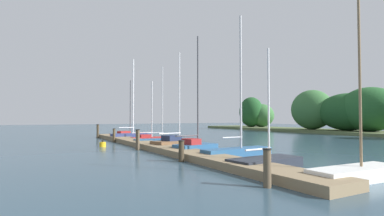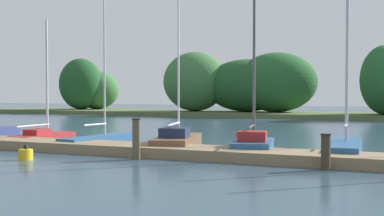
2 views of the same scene
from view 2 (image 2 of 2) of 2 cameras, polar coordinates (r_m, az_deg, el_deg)
The scene contains 10 objects.
dock_pier at distance 17.82m, azimuth -4.58°, elevation -4.85°, with size 28.47×1.80×0.35m.
far_shore at distance 47.25m, azimuth 6.95°, elevation 2.20°, with size 68.08×8.27×6.28m.
sailboat_2 at distance 23.35m, azimuth -16.62°, elevation -3.00°, with size 1.15×3.54×5.55m.
sailboat_3 at distance 21.09m, azimuth -10.25°, elevation -3.56°, with size 1.54×4.33×6.39m.
sailboat_4 at distance 19.10m, azimuth -1.67°, elevation -3.82°, with size 2.11×4.02×6.88m.
sailboat_5 at distance 17.79m, azimuth 7.12°, elevation -4.07°, with size 1.75×3.08×7.27m.
sailboat_6 at distance 18.11m, azimuth 17.40°, elevation -4.07°, with size 1.18×4.48×7.80m.
mooring_piling_2 at distance 16.59m, azimuth -6.46°, elevation -3.55°, with size 0.30×0.30×1.38m.
mooring_piling_3 at distance 14.72m, azimuth 15.22°, elevation -4.91°, with size 0.32×0.32×1.06m.
channel_buoy_0 at distance 17.31m, azimuth -18.66°, elevation -5.08°, with size 0.46×0.46×0.52m.
Camera 2 is at (8.24, -3.28, 2.23)m, focal length 46.11 mm.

